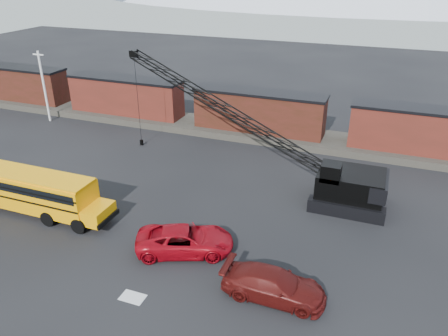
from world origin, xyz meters
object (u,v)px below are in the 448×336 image
(school_bus, at_px, (36,191))
(red_pickup, at_px, (185,240))
(crawler_crane, at_px, (226,110))
(maroon_suv, at_px, (274,285))

(school_bus, xyz_separation_m, red_pickup, (12.17, -0.45, -0.94))
(red_pickup, relative_size, crawler_crane, 0.26)
(red_pickup, bearing_deg, maroon_suv, -130.18)
(school_bus, height_order, maroon_suv, school_bus)
(maroon_suv, bearing_deg, school_bus, 81.88)
(school_bus, height_order, red_pickup, school_bus)
(school_bus, bearing_deg, red_pickup, -2.12)
(red_pickup, height_order, crawler_crane, crawler_crane)
(red_pickup, xyz_separation_m, maroon_suv, (6.39, -2.08, -0.02))
(school_bus, xyz_separation_m, crawler_crane, (10.49, 11.57, 3.83))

